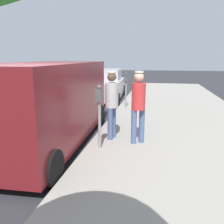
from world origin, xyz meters
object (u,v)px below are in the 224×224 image
object	(u,v)px
pedestrian_in_red	(138,102)
parked_van	(47,102)
parking_meter_far	(126,84)
parking_meter_near	(99,106)
parked_sedan_ahead	(105,86)
pedestrian_in_gray	(112,101)

from	to	relation	value
pedestrian_in_red	parked_van	xyz separation A→B (m)	(-2.36, -0.11, -0.05)
parking_meter_far	parked_van	xyz separation A→B (m)	(-1.50, -4.32, -0.03)
parking_meter_near	pedestrian_in_red	xyz separation A→B (m)	(0.86, 0.52, 0.02)
parking_meter_far	parked_sedan_ahead	bearing A→B (deg)	117.74
pedestrian_in_red	parked_van	distance (m)	2.37
parked_van	parked_sedan_ahead	bearing A→B (deg)	90.30
parking_meter_far	parked_sedan_ahead	world-z (taller)	parking_meter_far
parked_van	parked_sedan_ahead	size ratio (longest dim) A/B	1.17
parking_meter_near	parked_sedan_ahead	size ratio (longest dim) A/B	0.34
parking_meter_near	parked_van	bearing A→B (deg)	164.66
pedestrian_in_red	pedestrian_in_gray	bearing A→B (deg)	163.07
parking_meter_far	pedestrian_in_gray	size ratio (longest dim) A/B	0.85
pedestrian_in_red	parked_sedan_ahead	xyz separation A→B (m)	(-2.40, 7.13, -0.45)
parking_meter_far	parked_sedan_ahead	distance (m)	3.33
parking_meter_near	pedestrian_in_red	distance (m)	1.01
parking_meter_far	pedestrian_in_red	size ratio (longest dim) A/B	0.84
parking_meter_near	parking_meter_far	bearing A→B (deg)	90.00
parking_meter_near	parking_meter_far	world-z (taller)	same
pedestrian_in_red	parked_van	bearing A→B (deg)	-177.27
parking_meter_far	parked_van	distance (m)	4.57
parking_meter_near	pedestrian_in_red	bearing A→B (deg)	31.27
pedestrian_in_gray	parked_sedan_ahead	bearing A→B (deg)	103.74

